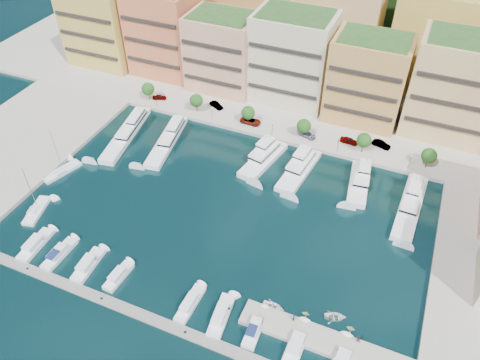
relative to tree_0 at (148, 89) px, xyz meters
The scene contains 53 objects.
ground 52.39m from the tree_0, 39.95° to the right, with size 400.00×400.00×0.00m, color black.
north_quay 49.34m from the tree_0, 35.47° to the left, with size 220.00×64.00×2.00m, color #9E998E.
hillside 86.46m from the tree_0, 62.40° to the left, with size 240.00×40.00×58.00m, color #1B3616.
south_pontoon 73.65m from the tree_0, 59.77° to the right, with size 72.00×2.20×0.35m, color gray.
finger_pier 89.46m from the tree_0, 38.41° to the right, with size 32.00×5.00×2.00m, color #9E998E.
apartment_0 31.96m from the tree_0, 147.61° to the left, with size 22.00×16.50×24.80m.
apartment_1 21.20m from the tree_0, 102.21° to the left, with size 20.00×16.50×26.80m.
apartment_2 24.86m from the tree_0, 44.13° to the left, with size 20.00×15.50×22.80m.
apartment_3 43.22m from the tree_0, 25.95° to the left, with size 22.00×16.50×25.80m.
apartment_4 62.75m from the tree_0, 15.37° to the left, with size 20.00×15.50×23.80m.
apartment_5 84.60m from the tree_0, 12.71° to the left, with size 22.00×16.50×26.80m.
backblock_1 44.63m from the tree_0, 69.68° to the left, with size 26.00×18.00×30.00m, color tan.
backblock_2 61.58m from the tree_0, 41.99° to the left, with size 26.00×18.00×30.00m, color #D7BF72.
backblock_3 85.98m from the tree_0, 28.37° to the left, with size 26.00×18.00×30.00m, color gold.
tree_0 is the anchor object (origin of this frame).
tree_1 16.00m from the tree_0, ahead, with size 3.80×3.80×5.65m.
tree_2 32.00m from the tree_0, ahead, with size 3.80×3.80×5.65m.
tree_3 48.00m from the tree_0, ahead, with size 3.80×3.80×5.65m.
tree_4 64.00m from the tree_0, ahead, with size 3.80×3.80×5.65m.
tree_5 80.00m from the tree_0, ahead, with size 3.80×3.80×5.65m.
lamppost_0 4.70m from the tree_0, 29.90° to the right, with size 0.30×0.30×4.20m.
lamppost_1 22.14m from the tree_0, ahead, with size 0.30×0.30×4.20m.
lamppost_2 40.08m from the tree_0, ahead, with size 0.30×0.30×4.20m.
lamppost_3 58.05m from the tree_0, ahead, with size 0.30×0.30×4.20m.
lamppost_4 76.04m from the tree_0, ahead, with size 0.30×0.30×4.20m.
yacht_0 16.87m from the tree_0, 79.50° to the right, with size 8.54×25.93×7.30m.
yacht_1 21.47m from the tree_0, 45.03° to the right, with size 7.96×23.10×7.30m.
yacht_3 43.46m from the tree_0, 16.46° to the right, with size 7.94×17.58×7.30m.
yacht_4 52.94m from the tree_0, 14.01° to the right, with size 6.92×18.43×7.30m.
yacht_5 67.12m from the tree_0, 10.05° to the right, with size 6.36×16.14×7.30m.
yacht_6 79.99m from the tree_0, 10.64° to the right, with size 5.42×22.55×7.30m.
cruiser_0 58.71m from the tree_0, 82.80° to the right, with size 3.33×9.26×2.55m.
cruiser_1 59.84m from the tree_0, 76.81° to the right, with size 2.73×8.93×2.66m.
cruiser_2 61.87m from the tree_0, 70.25° to the right, with size 3.34×8.94×2.55m.
cruiser_3 64.67m from the tree_0, 64.16° to the right, with size 2.80×7.49×2.55m.
cruiser_5 73.09m from the tree_0, 52.77° to the right, with size 2.56×8.72×2.55m.
cruiser_6 77.15m from the tree_0, 48.96° to the right, with size 3.62×9.42×2.55m.
cruiser_7 81.69m from the tree_0, 45.42° to the right, with size 2.81×8.30×2.66m.
cruiser_8 87.36m from the tree_0, 41.74° to the right, with size 2.82×8.66×2.55m.
sailboat_1 36.96m from the tree_0, 95.07° to the right, with size 5.78×10.37×13.20m.
sailboat_0 50.09m from the tree_0, 89.47° to the right, with size 5.05×9.46×13.20m.
tender_1 82.80m from the tree_0, 38.43° to the right, with size 1.28×1.48×0.78m, color beige.
tender_0 78.94m from the tree_0, 41.76° to the right, with size 3.08×4.32×0.89m, color white.
tender_2 86.12m from the tree_0, 35.53° to the right, with size 2.90×4.06×0.84m, color white.
tender_3 89.36m from the tree_0, 34.98° to the right, with size 1.45×1.68×0.89m, color beige.
car_0 4.29m from the tree_0, 31.07° to the left, with size 1.64×4.08×1.39m, color gray.
car_1 20.89m from the tree_0, 11.61° to the left, with size 1.63×4.68×1.54m, color gray.
car_2 32.69m from the tree_0, ahead, with size 2.68×5.81×1.61m, color gray.
car_3 48.93m from the tree_0, ahead, with size 2.14×5.26×1.53m, color gray.
car_4 60.18m from the tree_0, ahead, with size 1.91×4.76×1.62m, color gray.
car_5 68.38m from the tree_0, ahead, with size 1.70×4.87×1.60m, color gray.
person_0 83.23m from the tree_0, 40.54° to the right, with size 0.68×0.45×1.87m, color #223045.
person_1 92.02m from the tree_0, 35.57° to the right, with size 0.83×0.65×1.72m, color #4B332D.
Camera 1 is at (32.47, -66.92, 76.45)m, focal length 35.00 mm.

